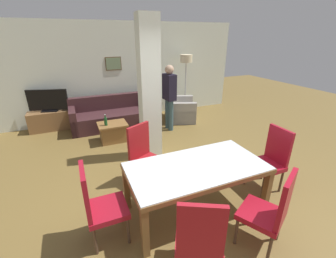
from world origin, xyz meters
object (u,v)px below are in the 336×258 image
object	(u,v)px
dining_chair_far_left	(144,154)
dining_chair_near_right	(271,210)
dining_chair_head_right	(271,158)
bottle	(106,121)
dining_table	(196,174)
sofa	(112,116)
tv_screen	(48,101)
coffee_table	(113,132)
floor_lamp	(186,64)
tv_stand	(52,120)
armchair	(178,110)
dining_chair_near_left	(199,236)
dining_chair_head_left	(99,203)
standing_person	(169,94)

from	to	relation	value
dining_chair_far_left	dining_chair_near_right	xyz separation A→B (m)	(0.92, -1.76, 0.00)
dining_chair_head_right	bottle	world-z (taller)	dining_chair_head_right
dining_table	sofa	distance (m)	3.78
bottle	tv_screen	distance (m)	1.86
sofa	coffee_table	distance (m)	0.97
bottle	floor_lamp	xyz separation A→B (m)	(2.64, 1.21, 1.00)
tv_stand	armchair	bearing A→B (deg)	-10.39
dining_chair_near_left	tv_stand	bearing A→B (deg)	135.28
tv_screen	floor_lamp	distance (m)	3.92
dining_chair_near_right	coffee_table	bearing A→B (deg)	78.86
sofa	dining_chair_far_left	bearing A→B (deg)	90.80
dining_chair_head_left	dining_chair_near_right	size ratio (longest dim) A/B	1.00
dining_chair_head_right	tv_screen	bearing A→B (deg)	39.19
floor_lamp	standing_person	world-z (taller)	floor_lamp
dining_chair_head_right	standing_person	distance (m)	2.98
dining_chair_near_left	standing_person	distance (m)	4.02
dining_chair_head_left	tv_screen	world-z (taller)	tv_screen
armchair	bottle	distance (m)	2.34
dining_chair_head_right	sofa	size ratio (longest dim) A/B	0.49
tv_screen	armchair	bearing A→B (deg)	-174.49
coffee_table	standing_person	distance (m)	1.69
dining_table	tv_stand	bearing A→B (deg)	115.93
dining_chair_head_left	dining_chair_near_right	bearing A→B (deg)	63.85
dining_chair_near_left	standing_person	world-z (taller)	standing_person
sofa	standing_person	xyz separation A→B (m)	(1.36, -0.82, 0.68)
dining_chair_near_left	bottle	distance (m)	3.59
bottle	tv_stand	world-z (taller)	bottle
dining_chair_near_left	coffee_table	distance (m)	3.65
dining_chair_head_left	floor_lamp	world-z (taller)	floor_lamp
dining_chair_head_right	coffee_table	xyz separation A→B (m)	(-2.00, 2.77, -0.32)
coffee_table	floor_lamp	xyz separation A→B (m)	(2.49, 1.16, 1.31)
coffee_table	tv_screen	size ratio (longest dim) A/B	0.69
tv_screen	floor_lamp	world-z (taller)	floor_lamp
dining_table	coffee_table	size ratio (longest dim) A/B	2.82
dining_chair_far_left	standing_person	world-z (taller)	standing_person
dining_table	tv_screen	bearing A→B (deg)	115.93
dining_chair_near_left	tv_screen	xyz separation A→B (m)	(-1.54, 4.97, 0.24)
standing_person	dining_chair_near_left	bearing A→B (deg)	155.26
dining_chair_near_right	floor_lamp	xyz separation A→B (m)	(1.39, 4.79, 0.99)
dining_chair_head_left	armchair	size ratio (longest dim) A/B	0.88
dining_table	sofa	world-z (taller)	sofa
dining_table	coffee_table	bearing A→B (deg)	103.14
dining_table	standing_person	distance (m)	3.06
coffee_table	bottle	size ratio (longest dim) A/B	2.54
dining_chair_near_right	armchair	size ratio (longest dim) A/B	0.88
tv_screen	coffee_table	bearing A→B (deg)	151.09
dining_chair_near_right	bottle	xyz separation A→B (m)	(-1.25, 3.58, -0.01)
dining_chair_head_right	bottle	size ratio (longest dim) A/B	3.99
bottle	floor_lamp	world-z (taller)	floor_lamp
dining_chair_far_left	coffee_table	world-z (taller)	dining_chair_far_left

